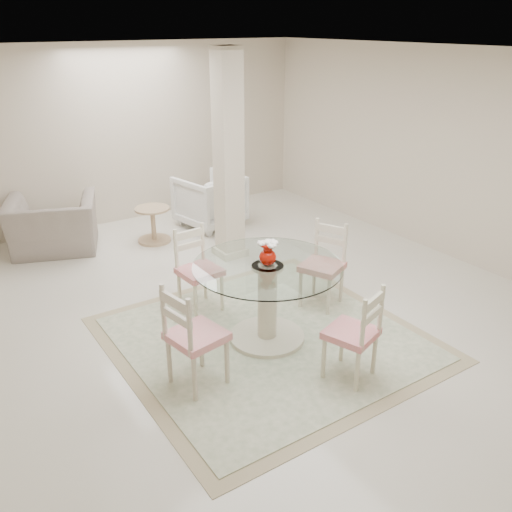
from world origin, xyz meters
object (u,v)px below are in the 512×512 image
dining_chair_east (325,258)px  dining_chair_south (358,328)px  red_vase (268,252)px  recliner_taupe (53,225)px  column (228,158)px  armchair_white (210,200)px  side_table (153,226)px  dining_table (267,303)px  dining_chair_north (196,263)px  dining_chair_west (190,331)px

dining_chair_east → dining_chair_south: size_ratio=1.04×
red_vase → recliner_taupe: bearing=107.9°
column → armchair_white: (0.36, 1.20, -0.95)m
side_table → dining_table: bearing=-92.6°
dining_chair_north → recliner_taupe: (-0.88, 2.56, -0.17)m
dining_chair_east → dining_chair_west: dining_chair_west is taller
column → red_vase: bearing=-111.4°
column → recliner_taupe: 2.64m
dining_chair_east → dining_chair_west: bearing=-98.8°
column → dining_chair_north: bearing=-135.0°
column → dining_table: bearing=-111.4°
column → recliner_taupe: bearing=142.5°
red_vase → recliner_taupe: (-1.14, 3.54, -0.58)m
column → armchair_white: size_ratio=3.04×
red_vase → dining_chair_north: (-0.27, 0.98, -0.42)m
dining_chair_north → armchair_white: size_ratio=1.16×
dining_chair_east → side_table: (-0.83, 2.81, -0.32)m
dining_chair_south → column: bearing=-118.9°
column → dining_chair_west: column is taller
dining_chair_north → side_table: size_ratio=2.01×
dining_chair_west → armchair_white: 4.13m
column → recliner_taupe: size_ratio=2.33×
recliner_taupe → red_vase: bearing=128.6°
dining_chair_east → dining_chair_west: size_ratio=0.96×
column → dining_table: 2.39m
red_vase → armchair_white: (1.16, 3.26, -0.56)m
dining_chair_south → recliner_taupe: (-1.42, 4.52, -0.15)m
dining_chair_west → side_table: bearing=-28.7°
dining_chair_east → column: bearing=160.8°
side_table → dining_chair_west: bearing=-108.5°
column → dining_chair_south: (-0.52, -3.03, -0.82)m
recliner_taupe → armchair_white: bearing=-166.4°
column → dining_chair_north: size_ratio=2.61×
dining_chair_north → recliner_taupe: 2.71m
dining_chair_west → red_vase: bearing=-85.0°
armchair_white → dining_table: bearing=58.9°
column → red_vase: column is taller
red_vase → dining_chair_east: red_vase is taller
red_vase → armchair_white: red_vase is taller
dining_chair_east → dining_chair_north: size_ratio=1.02×
column → dining_chair_north: (-1.07, -1.07, -0.81)m
dining_table → recliner_taupe: (-1.14, 3.54, -0.05)m
red_vase → dining_chair_south: 1.10m
dining_chair_north → dining_chair_east: bearing=-33.1°
dining_chair_east → dining_chair_west: 2.04m
dining_chair_north → recliner_taupe: bearing=104.9°
column → dining_chair_east: 1.94m
dining_table → dining_chair_north: dining_chair_north is taller
side_table → column: bearing=-57.7°
dining_table → dining_chair_east: size_ratio=1.37×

